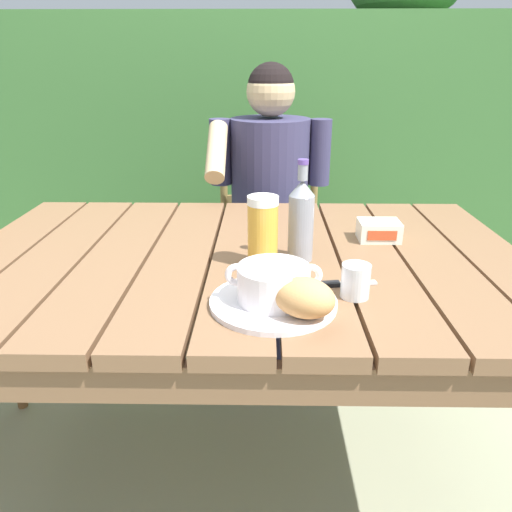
% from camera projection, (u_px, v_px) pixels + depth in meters
% --- Properties ---
extents(ground_plane, '(10.00, 10.00, 0.00)m').
position_uv_depth(ground_plane, '(245.00, 467.00, 1.58)').
color(ground_plane, gray).
extents(dining_table, '(1.50, 0.99, 0.75)m').
position_uv_depth(dining_table, '(243.00, 280.00, 1.33)').
color(dining_table, brown).
rests_on(dining_table, ground_plane).
extents(hedge_backdrop, '(3.25, 0.82, 2.15)m').
position_uv_depth(hedge_backdrop, '(273.00, 129.00, 2.83)').
color(hedge_backdrop, '#386731').
rests_on(hedge_backdrop, ground_plane).
extents(chair_near_diner, '(0.47, 0.45, 0.90)m').
position_uv_depth(chair_near_diner, '(269.00, 238.00, 2.27)').
color(chair_near_diner, brown).
rests_on(chair_near_diner, ground_plane).
extents(person_eating, '(0.48, 0.47, 1.23)m').
position_uv_depth(person_eating, '(269.00, 194.00, 1.99)').
color(person_eating, '#363354').
rests_on(person_eating, ground_plane).
extents(serving_plate, '(0.27, 0.27, 0.01)m').
position_uv_depth(serving_plate, '(273.00, 302.00, 1.02)').
color(serving_plate, white).
rests_on(serving_plate, dining_table).
extents(soup_bowl, '(0.20, 0.15, 0.08)m').
position_uv_depth(soup_bowl, '(274.00, 282.00, 1.01)').
color(soup_bowl, white).
rests_on(soup_bowl, serving_plate).
extents(bread_roll, '(0.16, 0.14, 0.08)m').
position_uv_depth(bread_roll, '(304.00, 297.00, 0.94)').
color(bread_roll, tan).
rests_on(bread_roll, serving_plate).
extents(beer_glass, '(0.08, 0.08, 0.18)m').
position_uv_depth(beer_glass, '(263.00, 232.00, 1.19)').
color(beer_glass, gold).
rests_on(beer_glass, dining_table).
extents(beer_bottle, '(0.06, 0.06, 0.26)m').
position_uv_depth(beer_bottle, '(301.00, 219.00, 1.22)').
color(beer_bottle, gray).
rests_on(beer_bottle, dining_table).
extents(water_glass_small, '(0.06, 0.06, 0.07)m').
position_uv_depth(water_glass_small, '(356.00, 281.00, 1.05)').
color(water_glass_small, silver).
rests_on(water_glass_small, dining_table).
extents(butter_tub, '(0.12, 0.09, 0.06)m').
position_uv_depth(butter_tub, '(379.00, 231.00, 1.39)').
color(butter_tub, white).
rests_on(butter_tub, dining_table).
extents(table_knife, '(0.15, 0.04, 0.01)m').
position_uv_depth(table_knife, '(338.00, 284.00, 1.11)').
color(table_knife, silver).
rests_on(table_knife, dining_table).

